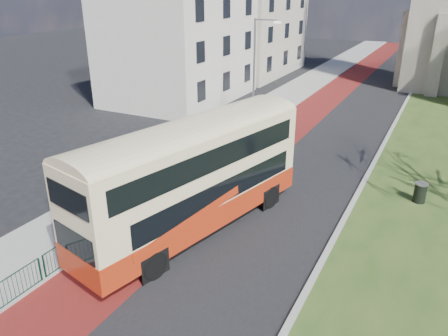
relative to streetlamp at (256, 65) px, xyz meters
The scene contains 12 objects.
ground 19.08m from the streetlamp, 76.42° to the right, with size 160.00×160.00×0.00m, color black.
road_carriageway 7.70m from the streetlamp, 18.88° to the left, with size 9.00×120.00×0.01m, color black.
bus_lane 5.91m from the streetlamp, 32.43° to the left, with size 3.40×120.00×0.01m, color #591414.
pavement_west 5.00m from the streetlamp, 108.07° to the left, with size 4.00×120.00×0.12m, color gray.
kerb_west 5.13m from the streetlamp, 56.03° to the left, with size 0.25×120.00×0.13m, color #999993.
kerb_east 12.07m from the streetlamp, 20.95° to the left, with size 0.25×80.00×0.13m, color #999993.
pedestrian_railing 14.64m from the streetlamp, 84.30° to the right, with size 0.07×24.00×1.12m.
street_block_near 10.62m from the streetlamp, 157.49° to the left, with size 10.30×14.30×13.00m.
street_block_far 22.24m from the streetlamp, 115.76° to the left, with size 10.30×16.30×11.50m.
streetlamp is the anchor object (origin of this frame).
bus 17.87m from the streetlamp, 75.12° to the right, with size 5.43×12.27×5.00m.
litter_bin 16.96m from the streetlamp, 35.37° to the right, with size 0.78×0.78×1.06m.
Camera 1 is at (9.36, -14.09, 10.39)m, focal length 35.00 mm.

